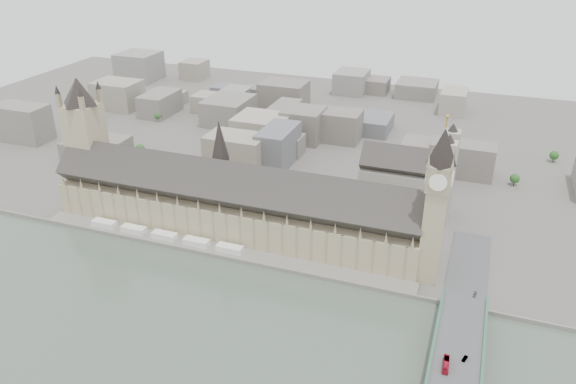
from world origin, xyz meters
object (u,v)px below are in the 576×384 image
(victoria_tower, at_px, (86,136))
(car_silver, at_px, (465,358))
(car_approach, at_px, (475,295))
(westminster_abbey, at_px, (409,181))
(palace_of_westminster, at_px, (232,204))
(red_bus_north, at_px, (446,364))
(elizabeth_tower, at_px, (437,196))

(victoria_tower, xyz_separation_m, car_silver, (287.53, -94.88, -44.22))
(car_approach, bearing_deg, westminster_abbey, 122.22)
(palace_of_westminster, height_order, red_bus_north, palace_of_westminster)
(victoria_tower, bearing_deg, car_approach, -7.85)
(elizabeth_tower, distance_m, victoria_tower, 260.64)
(westminster_abbey, bearing_deg, palace_of_westminster, -145.83)
(westminster_abbey, height_order, car_approach, westminster_abbey)
(palace_of_westminster, xyz_separation_m, westminster_abbey, (110.92, 75.30, 2.38))
(red_bus_north, relative_size, car_approach, 2.57)
(victoria_tower, distance_m, car_approach, 295.00)
(victoria_tower, distance_m, car_silver, 305.99)
(victoria_tower, bearing_deg, red_bus_north, -20.24)
(elizabeth_tower, relative_size, red_bus_north, 9.08)
(elizabeth_tower, bearing_deg, victoria_tower, 176.04)
(westminster_abbey, xyz_separation_m, car_silver, (54.60, -163.88, -14.09))
(westminster_abbey, bearing_deg, car_silver, -71.57)
(car_silver, bearing_deg, car_approach, 106.80)
(palace_of_westminster, distance_m, victoria_tower, 126.41)
(red_bus_north, relative_size, car_silver, 2.64)
(elizabeth_tower, distance_m, red_bus_north, 98.67)
(palace_of_westminster, height_order, car_silver, palace_of_westminster)
(car_silver, bearing_deg, palace_of_westminster, 170.09)
(palace_of_westminster, distance_m, car_approach, 170.66)
(car_approach, bearing_deg, elizabeth_tower, 147.93)
(victoria_tower, height_order, car_silver, victoria_tower)
(palace_of_westminster, bearing_deg, westminster_abbey, 34.17)
(palace_of_westminster, relative_size, car_silver, 59.07)
(westminster_abbey, bearing_deg, red_bus_north, -74.89)
(elizabeth_tower, bearing_deg, car_silver, -70.30)
(westminster_abbey, xyz_separation_m, car_approach, (55.99, -108.85, -14.16))
(palace_of_westminster, relative_size, elizabeth_tower, 2.47)
(palace_of_westminster, bearing_deg, victoria_tower, 177.04)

